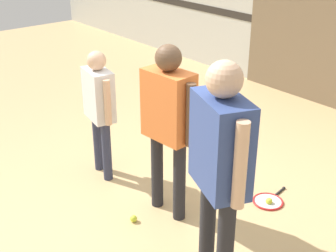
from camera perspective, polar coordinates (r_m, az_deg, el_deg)
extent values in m
plane|color=tan|center=(4.66, -1.00, -9.53)|extent=(16.00, 16.00, 0.00)
cube|color=#756047|center=(7.13, 18.42, 9.17)|extent=(2.67, 0.05, 1.70)
cylinder|color=#232328|center=(4.46, -1.33, -5.34)|extent=(0.11, 0.11, 0.79)
cylinder|color=#232328|center=(4.27, 1.39, -6.79)|extent=(0.11, 0.11, 0.79)
cube|color=orange|center=(4.04, 0.00, 2.52)|extent=(0.47, 0.28, 0.62)
sphere|color=brown|center=(3.90, 0.00, 8.30)|extent=(0.23, 0.23, 0.23)
cylinder|color=brown|center=(4.23, -2.54, 3.42)|extent=(0.08, 0.08, 0.56)
cylinder|color=brown|center=(3.87, 2.77, 1.31)|extent=(0.08, 0.08, 0.56)
cylinder|color=#2D334C|center=(5.16, -8.56, -1.94)|extent=(0.10, 0.10, 0.66)
cylinder|color=#2D334C|center=(4.95, -7.48, -3.09)|extent=(0.10, 0.10, 0.66)
cube|color=silver|center=(4.81, -8.45, 3.80)|extent=(0.42, 0.28, 0.53)
sphere|color=#DBAD89|center=(4.69, -8.72, 7.89)|extent=(0.19, 0.19, 0.19)
cylinder|color=#DBAD89|center=(5.01, -9.42, 4.53)|extent=(0.07, 0.07, 0.47)
cylinder|color=#DBAD89|center=(4.61, -7.39, 2.84)|extent=(0.07, 0.07, 0.47)
cylinder|color=#232328|center=(3.49, 6.98, -14.66)|extent=(0.12, 0.12, 0.86)
cylinder|color=#232328|center=(3.72, 4.85, -11.67)|extent=(0.12, 0.12, 0.86)
cube|color=#334784|center=(3.19, 6.47, -2.20)|extent=(0.57, 0.44, 0.68)
sphere|color=#DBAD89|center=(3.00, 6.89, 5.69)|extent=(0.25, 0.25, 0.25)
cylinder|color=#DBAD89|center=(2.96, 8.80, -4.81)|extent=(0.09, 0.09, 0.61)
cylinder|color=#DBAD89|center=(3.43, 4.45, -0.21)|extent=(0.09, 0.09, 0.61)
torus|color=red|center=(4.79, 12.09, -8.97)|extent=(0.35, 0.35, 0.02)
cylinder|color=silver|center=(4.79, 12.09, -8.97)|extent=(0.26, 0.26, 0.01)
cylinder|color=black|center=(4.97, 13.45, -7.79)|extent=(0.05, 0.18, 0.02)
sphere|color=black|center=(5.04, 13.95, -7.36)|extent=(0.03, 0.03, 0.03)
sphere|color=#CCE038|center=(4.43, -4.22, -11.19)|extent=(0.07, 0.07, 0.07)
sphere|color=#CCE038|center=(4.75, 12.21, -8.94)|extent=(0.07, 0.07, 0.07)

